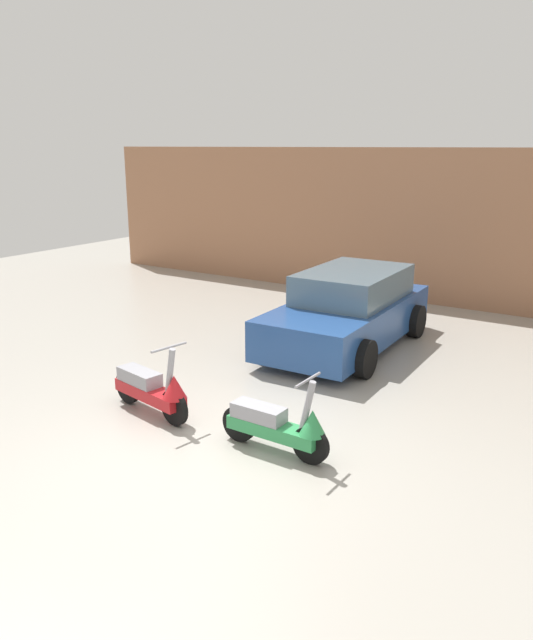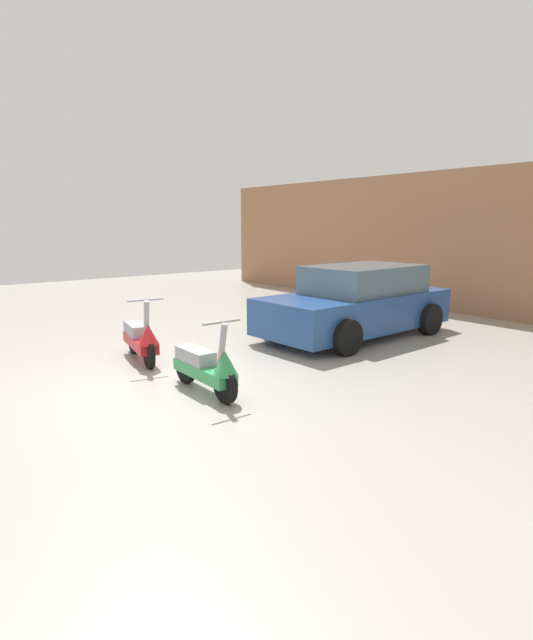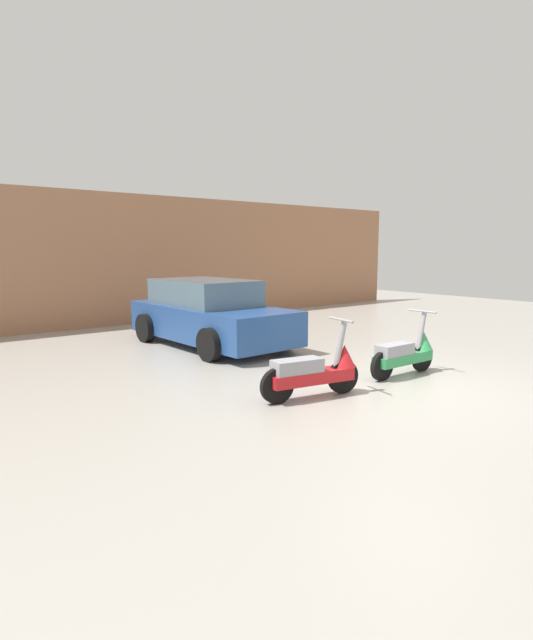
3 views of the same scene
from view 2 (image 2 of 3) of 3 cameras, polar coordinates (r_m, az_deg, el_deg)
ground_plane at (r=7.03m, az=-13.00°, el=-7.60°), size 28.00×28.00×0.00m
wall_back at (r=12.93m, az=23.81°, el=8.06°), size 19.60×0.12×3.51m
scooter_front_left at (r=8.32m, az=-14.15°, el=-2.02°), size 1.53×0.63×1.08m
scooter_front_right at (r=6.59m, az=-6.89°, el=-5.31°), size 1.49×0.53×1.04m
car_rear_left at (r=10.04m, az=10.34°, el=1.98°), size 2.08×4.15×1.39m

